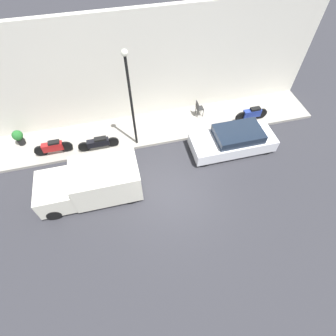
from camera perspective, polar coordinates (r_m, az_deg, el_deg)
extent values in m
plane|color=#2D2D33|center=(12.43, 1.19, -5.71)|extent=(60.00, 60.00, 0.00)
cube|color=gray|center=(15.10, -3.05, 8.63)|extent=(2.48, 18.45, 0.16)
cube|color=silver|center=(14.40, -4.78, 20.63)|extent=(0.30, 18.45, 5.90)
cube|color=silver|center=(14.16, 13.79, 5.50)|extent=(1.75, 4.34, 0.67)
cube|color=#192333|center=(13.86, 15.06, 7.20)|extent=(1.54, 2.38, 0.45)
cylinder|color=black|center=(13.30, 8.11, 1.42)|extent=(0.20, 0.61, 0.61)
cylinder|color=black|center=(14.21, 6.17, 6.07)|extent=(0.20, 0.61, 0.61)
cylinder|color=black|center=(14.64, 20.87, 3.82)|extent=(0.20, 0.61, 0.61)
cylinder|color=black|center=(15.47, 18.44, 7.98)|extent=(0.20, 0.61, 0.61)
cube|color=silver|center=(12.04, -13.30, -2.31)|extent=(1.98, 2.92, 1.59)
cube|color=silver|center=(12.64, -23.14, -4.77)|extent=(1.88, 1.57, 1.11)
cube|color=#192333|center=(12.46, -24.63, -4.18)|extent=(1.68, 0.86, 0.45)
cylinder|color=black|center=(12.57, -23.54, -9.18)|extent=(0.22, 0.64, 0.64)
cylinder|color=black|center=(13.51, -23.41, -2.86)|extent=(0.22, 0.64, 0.64)
cylinder|color=black|center=(12.05, -8.17, -6.55)|extent=(0.22, 0.64, 0.64)
cylinder|color=black|center=(13.03, -9.31, -0.19)|extent=(0.22, 0.64, 0.64)
cube|color=navy|center=(15.87, 17.80, 11.31)|extent=(0.30, 1.01, 0.44)
cube|color=black|center=(15.76, 18.51, 12.12)|extent=(0.27, 0.55, 0.12)
cylinder|color=black|center=(15.70, 15.62, 10.61)|extent=(0.10, 0.67, 0.67)
cylinder|color=black|center=(16.27, 19.61, 11.07)|extent=(0.10, 0.67, 0.67)
cube|color=#B21E1E|center=(14.57, -23.82, 4.27)|extent=(0.30, 1.01, 0.43)
cube|color=black|center=(14.35, -23.66, 5.11)|extent=(0.27, 0.55, 0.12)
cylinder|color=black|center=(14.85, -25.87, 3.36)|extent=(0.10, 0.67, 0.67)
cylinder|color=black|center=(14.55, -21.31, 4.34)|extent=(0.10, 0.67, 0.67)
cube|color=black|center=(14.07, -14.96, 5.35)|extent=(0.30, 1.12, 0.37)
cube|color=black|center=(13.88, -14.55, 6.15)|extent=(0.27, 0.61, 0.12)
cylinder|color=black|center=(14.26, -17.75, 4.39)|extent=(0.10, 0.62, 0.62)
cylinder|color=black|center=(14.12, -11.90, 5.57)|extent=(0.10, 0.62, 0.62)
cylinder|color=black|center=(12.61, -7.89, 13.28)|extent=(0.12, 0.12, 5.00)
sphere|color=silver|center=(11.16, -9.47, 23.53)|extent=(0.28, 0.28, 0.28)
cylinder|color=black|center=(16.05, -29.36, 5.17)|extent=(0.37, 0.37, 0.41)
sphere|color=#236628|center=(15.79, -29.96, 6.18)|extent=(0.53, 0.53, 0.53)
cube|color=#262626|center=(15.59, 6.93, 12.80)|extent=(0.40, 0.40, 0.04)
cube|color=#262626|center=(15.38, 6.37, 13.39)|extent=(0.40, 0.04, 0.44)
cylinder|color=#262626|center=(15.68, 7.64, 11.76)|extent=(0.04, 0.04, 0.47)
cylinder|color=#262626|center=(15.92, 7.25, 12.57)|extent=(0.04, 0.04, 0.47)
cylinder|color=#262626|center=(15.58, 6.42, 11.60)|extent=(0.04, 0.04, 0.47)
cylinder|color=#262626|center=(15.83, 6.04, 12.40)|extent=(0.04, 0.04, 0.47)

